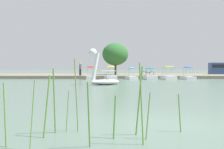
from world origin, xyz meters
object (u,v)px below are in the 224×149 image
Objects in this scene: parked_van at (223,68)px; tree_broadleaf_behind_dock at (115,54)px; swan_boat at (102,76)px; pedal_boat_lime at (168,75)px; pedal_boat_yellow at (111,76)px; pedal_boat_teal at (150,76)px; pedal_boat_blue at (188,76)px; pedal_boat_cyan at (132,76)px; bicycle_parked at (148,73)px; person_on_path at (80,69)px; pedal_boat_red at (91,76)px.

tree_broadleaf_behind_dock is at bearing -166.52° from parked_van.
swan_boat is 1.26× the size of pedal_boat_lime.
tree_broadleaf_behind_dock is (0.61, 8.91, 3.01)m from pedal_boat_yellow.
pedal_boat_teal is at bearing -65.15° from tree_broadleaf_behind_dock.
pedal_boat_lime is 0.41× the size of tree_broadleaf_behind_dock.
pedal_boat_cyan is at bearing 179.87° from pedal_boat_blue.
pedal_boat_teal is 10.24m from tree_broadleaf_behind_dock.
parked_van reaches higher than pedal_boat_lime.
person_on_path is at bearing 175.19° from bicycle_parked.
bicycle_parked is (-4.34, 3.56, 0.25)m from pedal_boat_blue.
parked_van is (18.38, 13.17, 0.95)m from pedal_boat_yellow.
person_on_path reaches higher than pedal_boat_cyan.
person_on_path is 9.11m from bicycle_parked.
pedal_boat_teal is at bearing -136.15° from parked_van.
pedal_boat_lime is 0.53× the size of parked_van.
person_on_path is (-13.40, 4.32, 0.86)m from pedal_boat_blue.
pedal_boat_blue is at bearing -45.58° from tree_broadleaf_behind_dock.
person_on_path is at bearing 103.38° from swan_boat.
pedal_boat_cyan is 9.52m from tree_broadleaf_behind_dock.
pedal_boat_red is 24.56m from parked_van.
parked_van reaches higher than pedal_boat_teal.
pedal_boat_blue reaches higher than pedal_boat_cyan.
swan_boat reaches higher than pedal_boat_teal.
tree_broadleaf_behind_dock is (2.94, 8.90, 2.98)m from pedal_boat_red.
person_on_path reaches higher than bicycle_parked.
parked_van is at bearing 13.48° from tree_broadleaf_behind_dock.
bicycle_parked is (4.30, -5.25, -2.75)m from tree_broadleaf_behind_dock.
tree_broadleaf_behind_dock reaches higher than pedal_boat_yellow.
pedal_boat_yellow is at bearing -0.16° from pedal_boat_red.
tree_broadleaf_behind_dock is 18.39m from parked_van.
pedal_boat_red is at bearing 179.87° from pedal_boat_lime.
parked_van is (18.93, 23.93, 0.69)m from swan_boat.
pedal_boat_teal is 0.52× the size of parked_van.
bicycle_parked is at bearing 140.64° from pedal_boat_blue.
swan_boat is 14.62m from pedal_boat_blue.
swan_boat is 1.22× the size of pedal_boat_blue.
parked_van reaches higher than pedal_boat_cyan.
pedal_boat_red is at bearing -153.24° from bicycle_parked.
pedal_boat_yellow is 22.63m from parked_van.
swan_boat reaches higher than pedal_boat_red.
tree_broadleaf_behind_dock is (-6.28, 8.92, 2.97)m from pedal_boat_lime.
pedal_boat_yellow is 1.50× the size of bicycle_parked.
pedal_boat_yellow reaches higher than pedal_boat_blue.
pedal_boat_yellow is 1.01× the size of pedal_boat_red.
pedal_boat_lime is 1.14× the size of pedal_boat_cyan.
parked_van is (15.87, 13.06, 1.02)m from pedal_boat_cyan.
pedal_boat_yellow is at bearing -143.31° from bicycle_parked.
pedal_boat_cyan is at bearing 178.26° from pedal_boat_teal.
pedal_boat_blue is at bearing -124.93° from parked_van.
pedal_boat_cyan is at bearing -124.05° from bicycle_parked.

